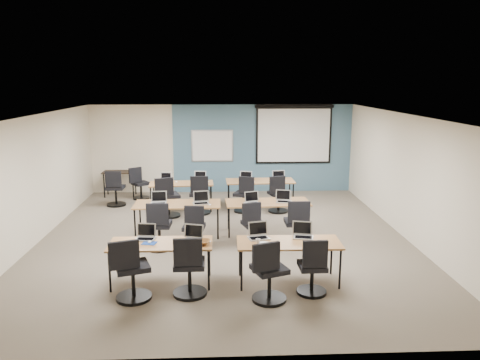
{
  "coord_description": "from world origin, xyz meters",
  "views": [
    {
      "loc": [
        -0.08,
        -9.8,
        3.41
      ],
      "look_at": [
        0.37,
        0.4,
        1.23
      ],
      "focal_mm": 35.0,
      "sensor_mm": 36.0,
      "label": 1
    }
  ],
  "objects_px": {
    "task_chair_9": "(200,198)",
    "training_table_front_right": "(289,244)",
    "laptop_3": "(303,233)",
    "task_chair_4": "(159,230)",
    "whiteboard": "(212,146)",
    "task_chair_3": "(313,271)",
    "training_table_back_right": "(260,182)",
    "laptop_11": "(279,178)",
    "task_chair_0": "(131,274)",
    "laptop_4": "(159,201)",
    "task_chair_6": "(253,228)",
    "training_table_mid_right": "(268,204)",
    "laptop_9": "(200,178)",
    "training_table_mid_left": "(177,205)",
    "laptop_8": "(166,179)",
    "projector_screen": "(294,131)",
    "utility_table": "(120,174)",
    "spare_chair_b": "(115,191)",
    "task_chair_5": "(194,231)",
    "laptop_6": "(252,200)",
    "task_chair_10": "(244,197)",
    "task_chair_7": "(297,228)",
    "training_table_back_left": "(181,185)",
    "task_chair_11": "(278,197)",
    "laptop_7": "(284,199)",
    "laptop_10": "(246,179)",
    "laptop_0": "(146,235)",
    "laptop_2": "(258,234)",
    "task_chair_1": "(189,271)",
    "training_table_front_left": "(161,246)",
    "task_chair_8": "(168,200)",
    "task_chair_2": "(269,276)"
  },
  "relations": [
    {
      "from": "task_chair_10",
      "to": "task_chair_7",
      "type": "bearing_deg",
      "value": -49.86
    },
    {
      "from": "projector_screen",
      "to": "whiteboard",
      "type": "bearing_deg",
      "value": 179.55
    },
    {
      "from": "task_chair_9",
      "to": "training_table_front_right",
      "type": "bearing_deg",
      "value": -66.95
    },
    {
      "from": "task_chair_2",
      "to": "task_chair_5",
      "type": "bearing_deg",
      "value": 97.85
    },
    {
      "from": "laptop_3",
      "to": "task_chair_4",
      "type": "relative_size",
      "value": 0.33
    },
    {
      "from": "laptop_4",
      "to": "task_chair_3",
      "type": "bearing_deg",
      "value": -52.97
    },
    {
      "from": "training_table_mid_left",
      "to": "training_table_mid_right",
      "type": "xyz_separation_m",
      "value": [
        2.02,
        0.06,
        -0.0
      ]
    },
    {
      "from": "laptop_7",
      "to": "laptop_10",
      "type": "xyz_separation_m",
      "value": [
        -0.72,
        2.27,
        -0.0
      ]
    },
    {
      "from": "projector_screen",
      "to": "laptop_10",
      "type": "xyz_separation_m",
      "value": [
        -1.56,
        -1.78,
        -1.09
      ]
    },
    {
      "from": "training_table_front_left",
      "to": "utility_table",
      "type": "relative_size",
      "value": 1.79
    },
    {
      "from": "laptop_0",
      "to": "laptop_7",
      "type": "bearing_deg",
      "value": 48.17
    },
    {
      "from": "training_table_mid_right",
      "to": "task_chair_5",
      "type": "distance_m",
      "value": 1.93
    },
    {
      "from": "training_table_back_left",
      "to": "task_chair_4",
      "type": "bearing_deg",
      "value": -97.04
    },
    {
      "from": "task_chair_0",
      "to": "laptop_6",
      "type": "distance_m",
      "value": 3.8
    },
    {
      "from": "training_table_mid_left",
      "to": "training_table_back_right",
      "type": "bearing_deg",
      "value": 49.07
    },
    {
      "from": "training_table_front_right",
      "to": "task_chair_9",
      "type": "xyz_separation_m",
      "value": [
        -1.68,
        4.3,
        -0.25
      ]
    },
    {
      "from": "training_table_back_left",
      "to": "laptop_3",
      "type": "distance_m",
      "value": 5.14
    },
    {
      "from": "training_table_front_left",
      "to": "task_chair_7",
      "type": "distance_m",
      "value": 3.1
    },
    {
      "from": "laptop_4",
      "to": "laptop_8",
      "type": "distance_m",
      "value": 2.37
    },
    {
      "from": "task_chair_2",
      "to": "training_table_mid_left",
      "type": "bearing_deg",
      "value": 96.38
    },
    {
      "from": "training_table_front_right",
      "to": "training_table_back_right",
      "type": "xyz_separation_m",
      "value": [
        -0.05,
        4.98,
        0.0
      ]
    },
    {
      "from": "whiteboard",
      "to": "task_chair_9",
      "type": "distance_m",
      "value": 2.67
    },
    {
      "from": "task_chair_7",
      "to": "utility_table",
      "type": "bearing_deg",
      "value": 134.66
    },
    {
      "from": "task_chair_9",
      "to": "task_chair_7",
      "type": "bearing_deg",
      "value": -49.06
    },
    {
      "from": "laptop_3",
      "to": "task_chair_11",
      "type": "bearing_deg",
      "value": 102.09
    },
    {
      "from": "task_chair_7",
      "to": "laptop_0",
      "type": "bearing_deg",
      "value": -153.43
    },
    {
      "from": "task_chair_6",
      "to": "training_table_mid_right",
      "type": "bearing_deg",
      "value": 49.5
    },
    {
      "from": "task_chair_0",
      "to": "laptop_4",
      "type": "height_order",
      "value": "task_chair_0"
    },
    {
      "from": "training_table_back_right",
      "to": "task_chair_2",
      "type": "xyz_separation_m",
      "value": [
        -0.36,
        -5.69,
        -0.26
      ]
    },
    {
      "from": "whiteboard",
      "to": "task_chair_3",
      "type": "height_order",
      "value": "whiteboard"
    },
    {
      "from": "training_table_front_right",
      "to": "laptop_8",
      "type": "distance_m",
      "value": 5.66
    },
    {
      "from": "task_chair_6",
      "to": "laptop_11",
      "type": "distance_m",
      "value": 3.31
    },
    {
      "from": "laptop_8",
      "to": "laptop_10",
      "type": "xyz_separation_m",
      "value": [
        2.19,
        -0.07,
        0.01
      ]
    },
    {
      "from": "task_chair_5",
      "to": "laptop_6",
      "type": "relative_size",
      "value": 2.93
    },
    {
      "from": "whiteboard",
      "to": "task_chair_3",
      "type": "relative_size",
      "value": 1.32
    },
    {
      "from": "utility_table",
      "to": "training_table_back_left",
      "type": "bearing_deg",
      "value": -37.91
    },
    {
      "from": "training_table_back_right",
      "to": "task_chair_10",
      "type": "xyz_separation_m",
      "value": [
        -0.47,
        -0.57,
        -0.28
      ]
    },
    {
      "from": "training_table_mid_right",
      "to": "task_chair_5",
      "type": "height_order",
      "value": "task_chair_5"
    },
    {
      "from": "laptop_4",
      "to": "laptop_9",
      "type": "relative_size",
      "value": 1.07
    },
    {
      "from": "training_table_front_left",
      "to": "task_chair_11",
      "type": "height_order",
      "value": "task_chair_11"
    },
    {
      "from": "laptop_11",
      "to": "task_chair_3",
      "type": "bearing_deg",
      "value": -97.28
    },
    {
      "from": "laptop_4",
      "to": "utility_table",
      "type": "bearing_deg",
      "value": 108.57
    },
    {
      "from": "whiteboard",
      "to": "spare_chair_b",
      "type": "relative_size",
      "value": 1.26
    },
    {
      "from": "laptop_2",
      "to": "task_chair_10",
      "type": "height_order",
      "value": "laptop_2"
    },
    {
      "from": "task_chair_1",
      "to": "task_chair_5",
      "type": "height_order",
      "value": "task_chair_1"
    },
    {
      "from": "projector_screen",
      "to": "task_chair_9",
      "type": "height_order",
      "value": "projector_screen"
    },
    {
      "from": "laptop_3",
      "to": "task_chair_9",
      "type": "bearing_deg",
      "value": 129.12
    },
    {
      "from": "laptop_8",
      "to": "task_chair_4",
      "type": "bearing_deg",
      "value": -80.84
    },
    {
      "from": "training_table_back_right",
      "to": "task_chair_3",
      "type": "distance_m",
      "value": 5.49
    },
    {
      "from": "task_chair_1",
      "to": "task_chair_8",
      "type": "bearing_deg",
      "value": 99.4
    }
  ]
}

